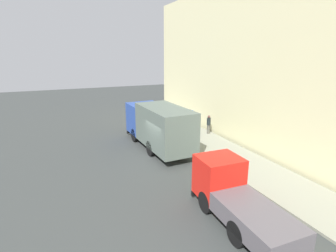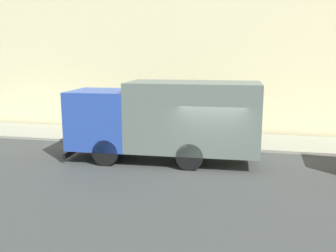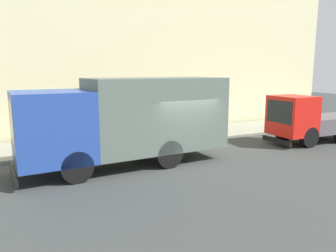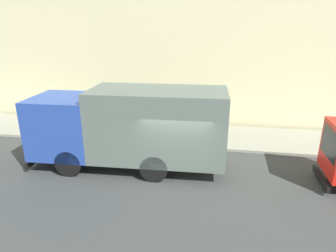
{
  "view_description": "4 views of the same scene",
  "coord_description": "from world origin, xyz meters",
  "px_view_note": "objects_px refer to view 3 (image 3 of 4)",
  "views": [
    {
      "loc": [
        -6.07,
        -15.44,
        6.94
      ],
      "look_at": [
        1.55,
        1.94,
        1.66
      ],
      "focal_mm": 28.34,
      "sensor_mm": 36.0,
      "label": 1
    },
    {
      "loc": [
        -13.75,
        -1.28,
        4.39
      ],
      "look_at": [
        1.65,
        2.12,
        1.31
      ],
      "focal_mm": 39.36,
      "sensor_mm": 36.0,
      "label": 2
    },
    {
      "loc": [
        -10.58,
        6.05,
        3.59
      ],
      "look_at": [
        0.84,
        0.35,
        1.38
      ],
      "focal_mm": 34.41,
      "sensor_mm": 36.0,
      "label": 3
    },
    {
      "loc": [
        -9.87,
        -1.33,
        5.6
      ],
      "look_at": [
        1.38,
        0.59,
        1.68
      ],
      "focal_mm": 31.17,
      "sensor_mm": 36.0,
      "label": 4
    }
  ],
  "objects_px": {
    "pedestrian_standing": "(39,128)",
    "pedestrian_third": "(69,123)",
    "pedestrian_walking": "(90,128)",
    "small_flatbed_truck": "(310,120)",
    "traffic_cone_orange": "(47,146)",
    "large_utility_truck": "(128,118)",
    "street_sign_post": "(109,114)"
  },
  "relations": [
    {
      "from": "pedestrian_standing",
      "to": "street_sign_post",
      "type": "bearing_deg",
      "value": -157.24
    },
    {
      "from": "large_utility_truck",
      "to": "small_flatbed_truck",
      "type": "relative_size",
      "value": 1.47
    },
    {
      "from": "large_utility_truck",
      "to": "street_sign_post",
      "type": "xyz_separation_m",
      "value": [
        2.67,
        -0.04,
        -0.16
      ]
    },
    {
      "from": "large_utility_truck",
      "to": "street_sign_post",
      "type": "bearing_deg",
      "value": -3.22
    },
    {
      "from": "pedestrian_third",
      "to": "traffic_cone_orange",
      "type": "height_order",
      "value": "pedestrian_third"
    },
    {
      "from": "pedestrian_walking",
      "to": "traffic_cone_orange",
      "type": "height_order",
      "value": "pedestrian_walking"
    },
    {
      "from": "small_flatbed_truck",
      "to": "traffic_cone_orange",
      "type": "height_order",
      "value": "small_flatbed_truck"
    },
    {
      "from": "large_utility_truck",
      "to": "traffic_cone_orange",
      "type": "relative_size",
      "value": 13.37
    },
    {
      "from": "pedestrian_standing",
      "to": "traffic_cone_orange",
      "type": "relative_size",
      "value": 2.71
    },
    {
      "from": "pedestrian_walking",
      "to": "pedestrian_standing",
      "type": "distance_m",
      "value": 2.52
    },
    {
      "from": "pedestrian_walking",
      "to": "traffic_cone_orange",
      "type": "relative_size",
      "value": 2.92
    },
    {
      "from": "pedestrian_third",
      "to": "traffic_cone_orange",
      "type": "bearing_deg",
      "value": -90.48
    },
    {
      "from": "large_utility_truck",
      "to": "pedestrian_walking",
      "type": "bearing_deg",
      "value": 12.3
    },
    {
      "from": "street_sign_post",
      "to": "pedestrian_standing",
      "type": "bearing_deg",
      "value": 58.08
    },
    {
      "from": "small_flatbed_truck",
      "to": "street_sign_post",
      "type": "distance_m",
      "value": 9.9
    },
    {
      "from": "small_flatbed_truck",
      "to": "pedestrian_third",
      "type": "height_order",
      "value": "small_flatbed_truck"
    },
    {
      "from": "small_flatbed_truck",
      "to": "traffic_cone_orange",
      "type": "distance_m",
      "value": 12.53
    },
    {
      "from": "pedestrian_standing",
      "to": "pedestrian_third",
      "type": "bearing_deg",
      "value": -99.0
    },
    {
      "from": "pedestrian_third",
      "to": "street_sign_post",
      "type": "xyz_separation_m",
      "value": [
        -2.54,
        -1.36,
        0.68
      ]
    },
    {
      "from": "small_flatbed_truck",
      "to": "pedestrian_walking",
      "type": "xyz_separation_m",
      "value": [
        3.31,
        10.25,
        -0.07
      ]
    },
    {
      "from": "traffic_cone_orange",
      "to": "pedestrian_third",
      "type": "bearing_deg",
      "value": -28.61
    },
    {
      "from": "pedestrian_walking",
      "to": "pedestrian_standing",
      "type": "relative_size",
      "value": 1.08
    },
    {
      "from": "large_utility_truck",
      "to": "pedestrian_third",
      "type": "bearing_deg",
      "value": 11.96
    },
    {
      "from": "large_utility_truck",
      "to": "traffic_cone_orange",
      "type": "distance_m",
      "value": 4.07
    },
    {
      "from": "small_flatbed_truck",
      "to": "pedestrian_standing",
      "type": "xyz_separation_m",
      "value": [
        4.77,
        12.3,
        -0.14
      ]
    },
    {
      "from": "street_sign_post",
      "to": "large_utility_truck",
      "type": "bearing_deg",
      "value": 179.05
    },
    {
      "from": "large_utility_truck",
      "to": "small_flatbed_truck",
      "type": "xyz_separation_m",
      "value": [
        -0.31,
        -9.47,
        -0.71
      ]
    },
    {
      "from": "pedestrian_standing",
      "to": "street_sign_post",
      "type": "height_order",
      "value": "street_sign_post"
    },
    {
      "from": "traffic_cone_orange",
      "to": "street_sign_post",
      "type": "bearing_deg",
      "value": -91.55
    },
    {
      "from": "pedestrian_walking",
      "to": "pedestrian_third",
      "type": "xyz_separation_m",
      "value": [
        2.21,
        0.54,
        -0.05
      ]
    },
    {
      "from": "pedestrian_third",
      "to": "street_sign_post",
      "type": "relative_size",
      "value": 0.62
    },
    {
      "from": "small_flatbed_truck",
      "to": "pedestrian_standing",
      "type": "bearing_deg",
      "value": 70.66
    }
  ]
}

